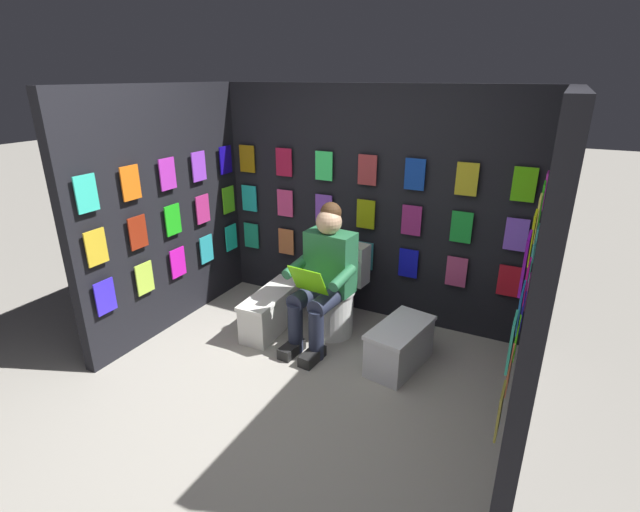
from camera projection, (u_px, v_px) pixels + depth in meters
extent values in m
plane|color=#9E998E|center=(250.00, 435.00, 2.97)|extent=(30.00, 30.00, 0.00)
cube|color=black|center=(369.00, 205.00, 4.22)|extent=(2.98, 0.10, 2.07)
cube|color=#1C916D|center=(251.00, 236.00, 4.85)|extent=(0.17, 0.01, 0.26)
cube|color=#BB6535|center=(286.00, 242.00, 4.67)|extent=(0.17, 0.01, 0.26)
cube|color=#BD3BAE|center=(324.00, 248.00, 4.49)|extent=(0.17, 0.01, 0.26)
cube|color=teal|center=(364.00, 255.00, 4.32)|extent=(0.17, 0.01, 0.26)
cube|color=#0B0EB9|center=(408.00, 263.00, 4.14)|extent=(0.17, 0.01, 0.26)
cube|color=#AF3B6E|center=(456.00, 272.00, 3.96)|extent=(0.17, 0.01, 0.26)
cube|color=red|center=(509.00, 281.00, 3.78)|extent=(0.17, 0.01, 0.26)
cube|color=#1EB1AD|center=(249.00, 198.00, 4.71)|extent=(0.17, 0.01, 0.26)
cube|color=#D73B78|center=(285.00, 203.00, 4.53)|extent=(0.17, 0.01, 0.26)
cube|color=purple|center=(324.00, 208.00, 4.35)|extent=(0.17, 0.01, 0.26)
cube|color=#8C980C|center=(366.00, 214.00, 4.17)|extent=(0.17, 0.01, 0.26)
cube|color=#8D1F68|center=(411.00, 220.00, 3.99)|extent=(0.17, 0.01, 0.26)
cube|color=#14912D|center=(461.00, 227.00, 3.82)|extent=(0.17, 0.01, 0.26)
cube|color=#7A46D1|center=(516.00, 235.00, 3.64)|extent=(0.17, 0.01, 0.26)
cube|color=#956D0A|center=(247.00, 159.00, 4.56)|extent=(0.17, 0.01, 0.26)
cube|color=#AA1637|center=(284.00, 162.00, 4.39)|extent=(0.17, 0.01, 0.26)
cube|color=#36ED68|center=(324.00, 166.00, 4.21)|extent=(0.17, 0.01, 0.26)
cube|color=maroon|center=(367.00, 170.00, 4.03)|extent=(0.17, 0.01, 0.26)
cube|color=#0D3599|center=(415.00, 174.00, 3.85)|extent=(0.17, 0.01, 0.26)
cube|color=gold|center=(467.00, 179.00, 3.67)|extent=(0.17, 0.01, 0.26)
cube|color=#4AB709|center=(524.00, 184.00, 3.50)|extent=(0.17, 0.01, 0.26)
cube|color=black|center=(544.00, 274.00, 2.76)|extent=(0.10, 1.90, 2.07)
cube|color=#C538B2|center=(527.00, 292.00, 3.60)|extent=(0.01, 0.17, 0.26)
cube|color=#2220BC|center=(522.00, 313.00, 3.28)|extent=(0.01, 0.17, 0.26)
cube|color=#4EE714|center=(516.00, 338.00, 2.96)|extent=(0.01, 0.17, 0.26)
cube|color=#DE6C3E|center=(509.00, 370.00, 2.64)|extent=(0.01, 0.17, 0.26)
cube|color=olive|center=(500.00, 411.00, 2.32)|extent=(0.01, 0.17, 0.26)
cube|color=#44C9B6|center=(536.00, 243.00, 3.45)|extent=(0.01, 0.17, 0.26)
cube|color=#3EB9B3|center=(532.00, 260.00, 3.13)|extent=(0.01, 0.17, 0.26)
cube|color=#D40C95|center=(526.00, 281.00, 2.81)|extent=(0.01, 0.17, 0.26)
cube|color=#1559AD|center=(520.00, 308.00, 2.49)|extent=(0.01, 0.17, 0.26)
cube|color=teal|center=(512.00, 342.00, 2.17)|extent=(0.01, 0.17, 0.26)
cube|color=#E933D5|center=(545.00, 191.00, 3.31)|extent=(0.01, 0.17, 0.26)
cube|color=#2DCF19|center=(542.00, 203.00, 2.99)|extent=(0.01, 0.17, 0.26)
cube|color=#DBD64C|center=(537.00, 218.00, 2.67)|extent=(0.01, 0.17, 0.26)
cube|color=#B6C40A|center=(532.00, 238.00, 2.35)|extent=(0.01, 0.17, 0.26)
cube|color=#680893|center=(525.00, 264.00, 2.03)|extent=(0.01, 0.17, 0.26)
cube|color=black|center=(165.00, 212.00, 4.02)|extent=(0.10, 1.90, 2.07)
cube|color=#3625E3|center=(105.00, 297.00, 3.51)|extent=(0.01, 0.17, 0.26)
cube|color=#B6DC46|center=(145.00, 278.00, 3.83)|extent=(0.01, 0.17, 0.26)
cube|color=#D518B6|center=(178.00, 263.00, 4.15)|extent=(0.01, 0.17, 0.26)
cube|color=teal|center=(207.00, 249.00, 4.47)|extent=(0.01, 0.17, 0.26)
cube|color=#1EE1C2|center=(231.00, 238.00, 4.79)|extent=(0.01, 0.17, 0.26)
cube|color=gold|center=(96.00, 247.00, 3.37)|extent=(0.01, 0.17, 0.26)
cube|color=maroon|center=(138.00, 232.00, 3.69)|extent=(0.01, 0.17, 0.26)
cube|color=green|center=(173.00, 220.00, 4.01)|extent=(0.01, 0.17, 0.26)
cube|color=#BD2C7B|center=(203.00, 209.00, 4.33)|extent=(0.01, 0.17, 0.26)
cube|color=#60CD1A|center=(228.00, 200.00, 4.65)|extent=(0.01, 0.17, 0.26)
cube|color=#34CCB2|center=(86.00, 194.00, 3.23)|extent=(0.01, 0.17, 0.26)
cube|color=orange|center=(131.00, 183.00, 3.55)|extent=(0.01, 0.17, 0.26)
cube|color=#B52FB9|center=(167.00, 174.00, 3.87)|extent=(0.01, 0.17, 0.26)
cube|color=#953EDE|center=(199.00, 166.00, 4.19)|extent=(0.01, 0.17, 0.26)
cube|color=#130891|center=(226.00, 160.00, 4.51)|extent=(0.01, 0.17, 0.26)
cylinder|color=white|center=(331.00, 312.00, 4.09)|extent=(0.38, 0.38, 0.40)
cylinder|color=white|center=(332.00, 290.00, 4.01)|extent=(0.41, 0.41, 0.02)
cube|color=white|center=(347.00, 262.00, 4.15)|extent=(0.39, 0.21, 0.36)
cylinder|color=white|center=(342.00, 266.00, 4.08)|extent=(0.39, 0.10, 0.39)
cube|color=#286B42|center=(330.00, 262.00, 3.89)|extent=(0.42, 0.25, 0.52)
sphere|color=tan|center=(329.00, 222.00, 3.73)|extent=(0.21, 0.21, 0.21)
sphere|color=#472D19|center=(331.00, 213.00, 3.73)|extent=(0.17, 0.17, 0.17)
cylinder|color=#23283D|center=(328.00, 300.00, 3.77)|extent=(0.18, 0.41, 0.15)
cylinder|color=#23283D|center=(307.00, 295.00, 3.87)|extent=(0.18, 0.41, 0.15)
cylinder|color=#23283D|center=(316.00, 335.00, 3.71)|extent=(0.12, 0.12, 0.42)
cylinder|color=#23283D|center=(295.00, 328.00, 3.81)|extent=(0.12, 0.12, 0.42)
cube|color=black|center=(312.00, 356.00, 3.72)|extent=(0.13, 0.27, 0.09)
cube|color=black|center=(292.00, 349.00, 3.82)|extent=(0.13, 0.27, 0.09)
cylinder|color=#286B42|center=(343.00, 278.00, 3.64)|extent=(0.11, 0.32, 0.13)
cylinder|color=#286B42|center=(296.00, 266.00, 3.86)|extent=(0.11, 0.32, 0.13)
cube|color=#6CDC0F|center=(308.00, 281.00, 3.63)|extent=(0.31, 0.15, 0.23)
cube|color=white|center=(272.00, 311.00, 4.18)|extent=(0.28, 0.75, 0.32)
cube|color=white|center=(272.00, 294.00, 4.11)|extent=(0.29, 0.78, 0.03)
cube|color=silver|center=(399.00, 348.00, 3.62)|extent=(0.40, 0.64, 0.33)
cube|color=white|center=(401.00, 327.00, 3.56)|extent=(0.42, 0.66, 0.03)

